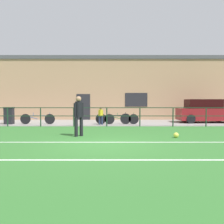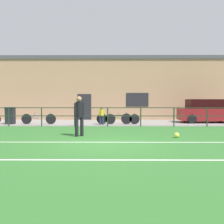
# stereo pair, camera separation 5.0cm
# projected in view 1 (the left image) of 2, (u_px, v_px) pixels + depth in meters

# --- Properties ---
(ground) EXTENTS (60.00, 44.00, 0.04)m
(ground) POSITION_uv_depth(u_px,v_px,m) (104.00, 145.00, 8.49)
(ground) COLOR #33702D
(field_line_touchline) EXTENTS (36.00, 0.11, 0.00)m
(field_line_touchline) POSITION_uv_depth(u_px,v_px,m) (104.00, 142.00, 8.88)
(field_line_touchline) COLOR white
(field_line_touchline) RESTS_ON ground
(field_line_hash) EXTENTS (36.00, 0.11, 0.00)m
(field_line_hash) POSITION_uv_depth(u_px,v_px,m) (100.00, 160.00, 6.19)
(field_line_hash) COLOR white
(field_line_hash) RESTS_ON ground
(pavement_strip) EXTENTS (48.00, 5.00, 0.02)m
(pavement_strip) POSITION_uv_depth(u_px,v_px,m) (108.00, 123.00, 16.98)
(pavement_strip) COLOR gray
(pavement_strip) RESTS_ON ground
(perimeter_fence) EXTENTS (36.07, 0.07, 1.15)m
(perimeter_fence) POSITION_uv_depth(u_px,v_px,m) (107.00, 114.00, 14.45)
(perimeter_fence) COLOR #193823
(perimeter_fence) RESTS_ON ground
(clubhouse_facade) EXTENTS (28.00, 2.56, 5.22)m
(clubhouse_facade) POSITION_uv_depth(u_px,v_px,m) (109.00, 88.00, 20.56)
(clubhouse_facade) COLOR tan
(clubhouse_facade) RESTS_ON ground
(player_goalkeeper) EXTENTS (0.40, 0.34, 1.74)m
(player_goalkeeper) POSITION_uv_depth(u_px,v_px,m) (79.00, 114.00, 10.36)
(player_goalkeeper) COLOR black
(player_goalkeeper) RESTS_ON ground
(soccer_ball_match) EXTENTS (0.22, 0.22, 0.22)m
(soccer_ball_match) POSITION_uv_depth(u_px,v_px,m) (177.00, 135.00, 9.99)
(soccer_ball_match) COLOR #E5E04C
(soccer_ball_match) RESTS_ON ground
(spectator_child) EXTENTS (0.31, 0.20, 1.13)m
(spectator_child) POSITION_uv_depth(u_px,v_px,m) (101.00, 115.00, 15.32)
(spectator_child) COLOR #232D4C
(spectator_child) RESTS_ON pavement_strip
(parked_car_red) EXTENTS (3.87, 1.78, 1.64)m
(parked_car_red) POSITION_uv_depth(u_px,v_px,m) (206.00, 112.00, 16.93)
(parked_car_red) COLOR maroon
(parked_car_red) RESTS_ON pavement_strip
(bicycle_parked_1) EXTENTS (2.31, 0.04, 0.79)m
(bicycle_parked_1) POSITION_uv_depth(u_px,v_px,m) (114.00, 119.00, 15.67)
(bicycle_parked_1) COLOR black
(bicycle_parked_1) RESTS_ON pavement_strip
(bicycle_parked_2) EXTENTS (2.27, 0.04, 0.76)m
(bicycle_parked_2) POSITION_uv_depth(u_px,v_px,m) (38.00, 119.00, 15.68)
(bicycle_parked_2) COLOR black
(bicycle_parked_2) RESTS_ON pavement_strip
(bicycle_parked_3) EXTENTS (2.24, 0.04, 0.75)m
(bicycle_parked_3) POSITION_uv_depth(u_px,v_px,m) (122.00, 119.00, 15.67)
(bicycle_parked_3) COLOR black
(bicycle_parked_3) RESTS_ON pavement_strip
(trash_bin_0) EXTENTS (0.57, 0.48, 1.11)m
(trash_bin_0) POSITION_uv_depth(u_px,v_px,m) (10.00, 116.00, 15.74)
(trash_bin_0) COLOR black
(trash_bin_0) RESTS_ON pavement_strip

